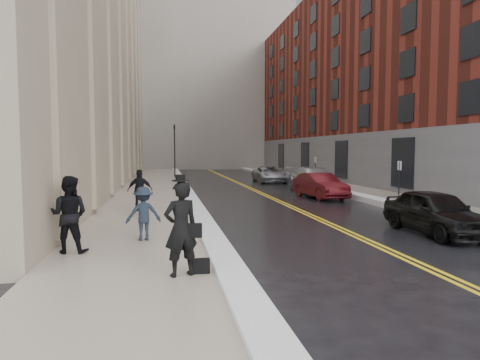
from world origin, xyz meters
name	(u,v)px	position (x,y,z in m)	size (l,w,h in m)	color
ground	(294,248)	(0.00, 0.00, 0.00)	(160.00, 160.00, 0.00)	black
sidewalk_left	(150,193)	(-4.50, 16.00, 0.07)	(4.00, 64.00, 0.15)	gray
sidewalk_right	(350,189)	(9.00, 16.00, 0.07)	(3.00, 64.00, 0.15)	gray
lane_stripe_a	(256,192)	(2.38, 16.00, 0.00)	(0.12, 64.00, 0.01)	gold
lane_stripe_b	(260,192)	(2.62, 16.00, 0.00)	(0.12, 64.00, 0.01)	gold
snow_ridge_left	(187,191)	(-2.20, 16.00, 0.13)	(0.70, 60.80, 0.26)	white
snow_ridge_right	(325,188)	(7.15, 16.00, 0.15)	(0.85, 60.80, 0.30)	white
building_right	(410,78)	(17.50, 23.00, 9.00)	(14.00, 50.00, 18.00)	maroon
tower_far_right	(261,44)	(14.00, 66.00, 22.00)	(22.00, 18.00, 44.00)	slate
tower_far_left	(116,1)	(-12.00, 72.00, 30.00)	(22.00, 18.00, 60.00)	slate
traffic_signal	(175,147)	(-2.60, 30.00, 3.08)	(0.18, 0.15, 5.20)	black
parking_sign_near	(399,178)	(7.90, 8.00, 1.36)	(0.06, 0.35, 2.23)	black
parking_sign_far	(315,168)	(7.90, 20.00, 1.36)	(0.06, 0.35, 2.23)	black
car_black	(435,212)	(5.20, 1.17, 0.74)	(1.74, 4.33, 1.47)	black
car_maroon	(320,186)	(5.20, 11.80, 0.72)	(1.53, 4.39, 1.45)	#4B0D12
car_silver_near	(314,179)	(6.22, 15.59, 0.81)	(2.27, 5.58, 1.62)	#A7AAAF
car_silver_far	(270,174)	(5.31, 24.04, 0.70)	(2.32, 5.02, 1.40)	#A5A7AE
pedestrian_main	(181,229)	(-3.27, -2.59, 1.15)	(0.73, 0.48, 2.00)	black
pedestrian_a	(69,214)	(-6.00, -0.04, 1.14)	(0.96, 0.75, 1.97)	black
pedestrian_b	(143,214)	(-4.21, 1.17, 0.93)	(1.01, 0.58, 1.56)	#19222D
pedestrian_c	(140,190)	(-4.63, 7.28, 1.04)	(1.05, 0.44, 1.79)	black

